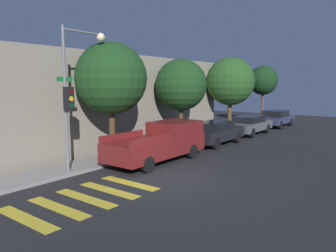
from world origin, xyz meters
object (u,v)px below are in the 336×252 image
object	(u,v)px
tree_far_end	(230,81)
sedan_middle	(249,124)
tree_midblock	(181,85)
tree_behind_truck	(263,81)
traffic_light_pole	(75,82)
tree_near_corner	(111,79)
sedan_far_end	(276,118)
pickup_truck	(161,142)
sedan_near_corner	(215,132)

from	to	relation	value
tree_far_end	sedan_middle	bearing A→B (deg)	-100.72
tree_midblock	tree_behind_truck	size ratio (longest dim) A/B	0.97
traffic_light_pole	tree_near_corner	xyz separation A→B (m)	(2.34, 0.48, 0.18)
tree_near_corner	tree_far_end	world-z (taller)	tree_far_end
sedan_middle	tree_far_end	distance (m)	3.55
traffic_light_pole	tree_behind_truck	distance (m)	20.79
traffic_light_pole	tree_midblock	bearing A→B (deg)	3.48
sedan_middle	tree_near_corner	world-z (taller)	tree_near_corner
sedan_far_end	tree_near_corner	distance (m)	17.50
tree_behind_truck	tree_midblock	bearing A→B (deg)	180.00
traffic_light_pole	tree_midblock	world-z (taller)	traffic_light_pole
traffic_light_pole	tree_behind_truck	world-z (taller)	traffic_light_pole
traffic_light_pole	sedan_far_end	world-z (taller)	traffic_light_pole
pickup_truck	tree_behind_truck	size ratio (longest dim) A/B	1.01
sedan_near_corner	tree_behind_truck	bearing A→B (deg)	8.46
sedan_near_corner	sedan_far_end	distance (m)	10.46
tree_near_corner	tree_midblock	size ratio (longest dim) A/B	1.08
sedan_middle	tree_midblock	world-z (taller)	tree_midblock
traffic_light_pole	sedan_near_corner	bearing A→B (deg)	-8.04
tree_behind_truck	traffic_light_pole	bearing A→B (deg)	-178.68
pickup_truck	traffic_light_pole	bearing A→B (deg)	161.26
pickup_truck	tree_near_corner	xyz separation A→B (m)	(-1.41, 1.75, 2.94)
traffic_light_pole	sedan_near_corner	xyz separation A→B (m)	(9.01, -1.27, -2.92)
traffic_light_pole	sedan_near_corner	distance (m)	9.55
traffic_light_pole	tree_far_end	xyz separation A→B (m)	(14.31, 0.48, 0.14)
pickup_truck	sedan_far_end	distance (m)	15.72
pickup_truck	sedan_middle	xyz separation A→B (m)	(10.23, -0.00, -0.18)
sedan_middle	sedan_far_end	world-z (taller)	sedan_far_end
traffic_light_pole	sedan_middle	size ratio (longest dim) A/B	1.31
sedan_middle	tree_behind_truck	size ratio (longest dim) A/B	0.84
tree_midblock	tree_far_end	bearing A→B (deg)	-0.00
sedan_middle	tree_midblock	xyz separation A→B (m)	(-6.09, 1.75, 2.81)
tree_near_corner	traffic_light_pole	bearing A→B (deg)	-168.41
traffic_light_pole	tree_near_corner	size ratio (longest dim) A/B	1.05
traffic_light_pole	tree_midblock	xyz separation A→B (m)	(7.89, 0.48, -0.12)
tree_midblock	sedan_near_corner	bearing A→B (deg)	-57.45
pickup_truck	sedan_middle	world-z (taller)	pickup_truck
tree_midblock	sedan_far_end	bearing A→B (deg)	-8.61
tree_midblock	tree_behind_truck	distance (m)	12.90
pickup_truck	tree_behind_truck	bearing A→B (deg)	5.87
tree_near_corner	tree_behind_truck	bearing A→B (deg)	0.00
sedan_far_end	tree_near_corner	xyz separation A→B (m)	(-17.13, 1.75, 3.10)
sedan_near_corner	tree_midblock	world-z (taller)	tree_midblock
pickup_truck	tree_behind_truck	distance (m)	17.39
pickup_truck	tree_midblock	distance (m)	5.21
sedan_middle	sedan_far_end	bearing A→B (deg)	0.00
tree_near_corner	tree_midblock	distance (m)	5.56
tree_behind_truck	tree_near_corner	bearing A→B (deg)	-180.00
traffic_light_pole	tree_far_end	distance (m)	14.32
tree_near_corner	tree_midblock	xyz separation A→B (m)	(5.55, 0.00, -0.30)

